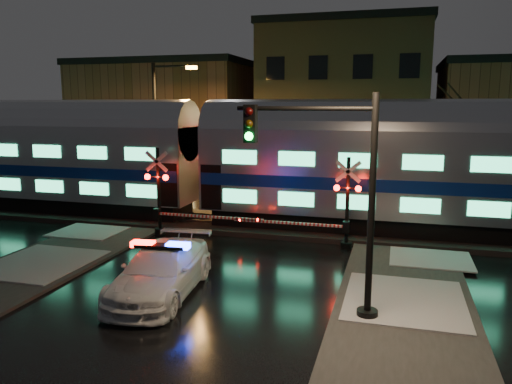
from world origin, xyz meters
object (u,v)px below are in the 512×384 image
crossing_signal_right (338,212)px  streetlight (160,124)px  police_car (161,271)px  crossing_signal_left (165,200)px  traffic_light (335,202)px

crossing_signal_right → streetlight: (-11.31, 6.70, 3.20)m
police_car → crossing_signal_left: size_ratio=0.97×
streetlight → crossing_signal_left: bearing=-62.3°
police_car → crossing_signal_left: (-3.04, 6.58, 0.88)m
crossing_signal_right → crossing_signal_left: (-7.79, 0.00, 0.08)m
traffic_light → streetlight: 18.11m
crossing_signal_left → streetlight: 8.18m
crossing_signal_left → police_car: bearing=-65.2°
crossing_signal_left → traffic_light: size_ratio=0.91×
traffic_light → police_car: bearing=172.3°
crossing_signal_right → traffic_light: size_ratio=0.87×
crossing_signal_right → police_car: bearing=-125.8°
crossing_signal_left → streetlight: streetlight is taller
crossing_signal_left → streetlight: bearing=117.7°
crossing_signal_left → traffic_light: 10.98m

